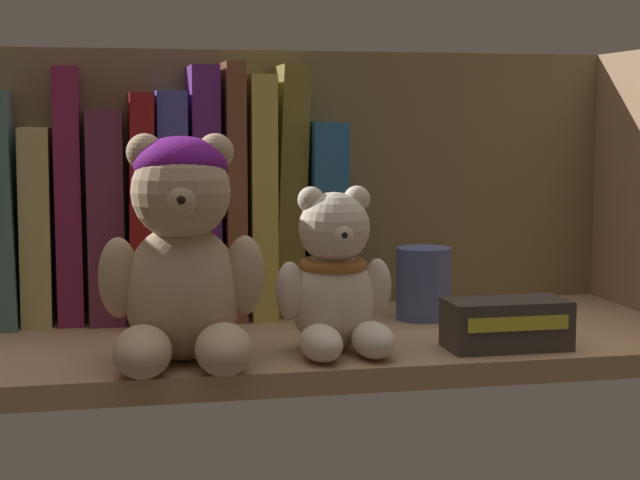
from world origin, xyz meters
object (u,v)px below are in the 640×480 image
object	(u,v)px
book_6	(139,206)
book_9	(230,190)
book_4	(69,195)
book_5	(105,215)
pillar_candle	(423,283)
teddy_bear_smaller	(335,282)
book_3	(37,224)
book_7	(170,204)
teddy_bear_larger	(182,255)
book_8	(202,192)
book_10	(256,195)
book_12	(320,216)
book_11	(286,190)
small_product_box	(507,324)
book_2	(2,208)

from	to	relation	value
book_6	book_9	size ratio (longest dim) A/B	0.88
book_4	book_6	xyz separation A→B (cm)	(6.68, 0.00, -1.22)
book_5	pillar_candle	world-z (taller)	book_5
book_9	teddy_bear_smaller	size ratio (longest dim) A/B	1.79
book_3	teddy_bear_smaller	size ratio (longest dim) A/B	1.34
book_7	teddy_bear_larger	world-z (taller)	book_7
book_8	book_5	bearing A→B (deg)	180.00
book_4	book_10	size ratio (longest dim) A/B	1.03
book_8	book_6	bearing A→B (deg)	180.00
book_3	book_7	distance (cm)	12.91
book_12	teddy_bear_smaller	size ratio (longest dim) A/B	1.38
book_10	teddy_bear_smaller	bearing A→B (deg)	-79.17
book_7	book_8	size ratio (longest dim) A/B	0.90
book_10	teddy_bear_larger	distance (cm)	23.32
book_11	book_10	bearing A→B (deg)	-180.00
book_5	book_7	world-z (taller)	book_7
book_9	book_10	bearing A→B (deg)	-0.00
book_9	small_product_box	world-z (taller)	book_9
book_4	small_product_box	xyz separation A→B (cm)	(36.74, -21.76, -10.08)
pillar_candle	small_product_box	size ratio (longest dim) A/B	0.68
teddy_bear_larger	book_11	bearing A→B (deg)	60.16
book_5	book_3	bearing A→B (deg)	180.00
book_3	book_7	size ratio (longest dim) A/B	0.84
book_7	book_10	distance (cm)	8.70
book_5	small_product_box	world-z (taller)	book_5
book_4	pillar_candle	xyz separation A→B (cm)	(33.78, -7.65, -8.66)
book_2	book_9	xyz separation A→B (cm)	(22.09, 0.00, 1.44)
teddy_bear_larger	book_10	bearing A→B (deg)	66.80
book_6	teddy_bear_smaller	world-z (taller)	book_6
book_10	pillar_candle	bearing A→B (deg)	-26.38
book_7	book_10	bearing A→B (deg)	-0.00
book_5	book_10	world-z (taller)	book_10
book_4	book_9	size ratio (longest dim) A/B	0.98
book_4	book_12	distance (cm)	25.13
book_11	teddy_bear_larger	distance (cm)	24.75
book_7	book_12	bearing A→B (deg)	0.00
book_12	small_product_box	world-z (taller)	book_12
teddy_bear_larger	pillar_candle	xyz separation A→B (cm)	(24.52, 13.59, -5.21)
book_6	pillar_candle	xyz separation A→B (cm)	(27.10, -7.65, -7.44)
teddy_bear_larger	pillar_candle	distance (cm)	28.51
book_8	book_10	world-z (taller)	book_8
book_9	pillar_candle	distance (cm)	21.57
book_7	book_8	world-z (taller)	book_8
book_3	book_6	bearing A→B (deg)	0.00
small_product_box	book_12	bearing A→B (deg)	118.36
book_12	book_4	bearing A→B (deg)	-180.00
book_8	book_4	bearing A→B (deg)	-180.00
book_2	book_9	distance (cm)	22.13
book_7	book_8	distance (cm)	3.48
book_5	small_product_box	bearing A→B (deg)	-33.12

